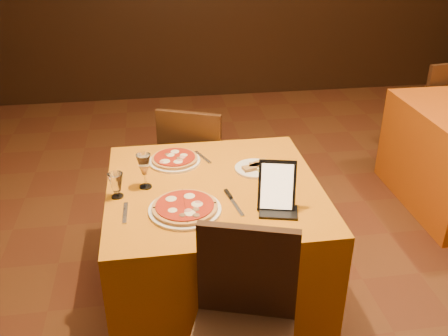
{
  "coord_description": "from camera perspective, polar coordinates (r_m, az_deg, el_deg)",
  "views": [
    {
      "loc": [
        -0.82,
        -2.25,
        2.03
      ],
      "look_at": [
        -0.49,
        -0.04,
        0.86
      ],
      "focal_mm": 40.0,
      "sensor_mm": 36.0,
      "label": 1
    }
  ],
  "objects": [
    {
      "name": "water_glass",
      "position": [
        2.52,
        -12.21,
        -1.96
      ],
      "size": [
        0.07,
        0.07,
        0.13
      ],
      "primitive_type": null,
      "rotation": [
        0.0,
        0.0,
        0.09
      ],
      "color": "white",
      "rests_on": "main_table"
    },
    {
      "name": "cutlet_dish",
      "position": [
        2.74,
        3.57,
        0.05
      ],
      "size": [
        0.22,
        0.22,
        0.03
      ],
      "rotation": [
        0.0,
        0.0,
        0.11
      ],
      "color": "white",
      "rests_on": "main_table"
    },
    {
      "name": "tablet",
      "position": [
        2.36,
        6.07,
        -2.02
      ],
      "size": [
        0.2,
        0.14,
        0.23
      ],
      "primitive_type": "cube",
      "rotation": [
        -0.35,
        0.0,
        -0.24
      ],
      "color": "black",
      "rests_on": "main_table"
    },
    {
      "name": "floor",
      "position": [
        3.14,
        9.05,
        -13.14
      ],
      "size": [
        6.0,
        7.0,
        0.01
      ],
      "primitive_type": "cube",
      "color": "#5E2D19",
      "rests_on": "ground"
    },
    {
      "name": "main_table",
      "position": [
        2.79,
        -1.09,
        -8.73
      ],
      "size": [
        1.1,
        1.1,
        0.75
      ],
      "primitive_type": "cube",
      "color": "#C26C0C",
      "rests_on": "floor"
    },
    {
      "name": "fork_far",
      "position": [
        2.88,
        -2.44,
        1.25
      ],
      "size": [
        0.09,
        0.17,
        0.01
      ],
      "primitive_type": "cube",
      "rotation": [
        0.0,
        0.0,
        1.96
      ],
      "color": "#A8A9AF",
      "rests_on": "main_table"
    },
    {
      "name": "chair_side_far",
      "position": [
        4.8,
        22.23,
        6.37
      ],
      "size": [
        0.52,
        0.52,
        0.91
      ],
      "primitive_type": null,
      "rotation": [
        0.0,
        0.0,
        3.31
      ],
      "color": "black",
      "rests_on": "floor"
    },
    {
      "name": "wine_glass",
      "position": [
        2.56,
        -9.08,
        -0.32
      ],
      "size": [
        0.1,
        0.1,
        0.19
      ],
      "primitive_type": null,
      "rotation": [
        0.0,
        0.0,
        0.35
      ],
      "color": "#FCD38F",
      "rests_on": "main_table"
    },
    {
      "name": "pizza_near",
      "position": [
        2.38,
        -4.49,
        -4.61
      ],
      "size": [
        0.35,
        0.35,
        0.03
      ],
      "rotation": [
        0.0,
        0.0,
        0.18
      ],
      "color": "white",
      "rests_on": "main_table"
    },
    {
      "name": "chair_main_far",
      "position": [
        3.45,
        -2.9,
        0.43
      ],
      "size": [
        0.59,
        0.59,
        0.91
      ],
      "primitive_type": null,
      "rotation": [
        0.0,
        0.0,
        2.74
      ],
      "color": "black",
      "rests_on": "floor"
    },
    {
      "name": "fork_near",
      "position": [
        2.41,
        -11.23,
        -5.05
      ],
      "size": [
        0.02,
        0.18,
        0.01
      ],
      "primitive_type": "cube",
      "rotation": [
        0.0,
        0.0,
        1.55
      ],
      "color": "silver",
      "rests_on": "main_table"
    },
    {
      "name": "pizza_far",
      "position": [
        2.83,
        -5.66,
        0.94
      ],
      "size": [
        0.29,
        0.29,
        0.03
      ],
      "rotation": [
        0.0,
        0.0,
        0.17
      ],
      "color": "white",
      "rests_on": "main_table"
    },
    {
      "name": "knife",
      "position": [
        2.43,
        1.16,
        -4.06
      ],
      "size": [
        0.06,
        0.24,
        0.01
      ],
      "primitive_type": "cube",
      "rotation": [
        0.0,
        0.0,
        1.76
      ],
      "color": "#B0AFB6",
      "rests_on": "main_table"
    }
  ]
}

